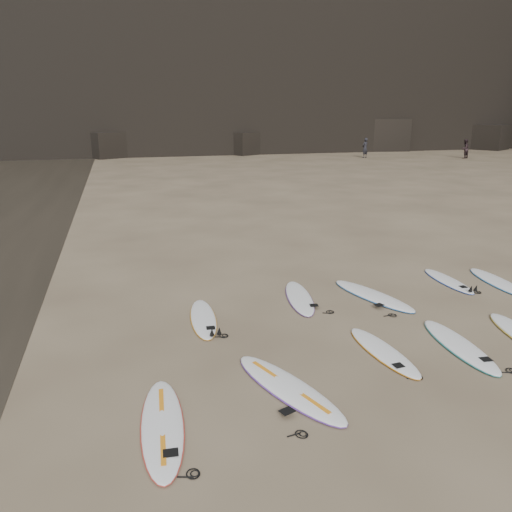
# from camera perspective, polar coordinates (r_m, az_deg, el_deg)

# --- Properties ---
(ground) EXTENTS (240.00, 240.00, 0.00)m
(ground) POSITION_cam_1_polar(r_m,az_deg,el_deg) (10.32, 15.45, -10.93)
(ground) COLOR #897559
(ground) RESTS_ON ground
(surfboard_0) EXTENTS (0.80, 2.65, 0.09)m
(surfboard_0) POSITION_cam_1_polar(r_m,az_deg,el_deg) (8.10, -10.66, -18.43)
(surfboard_0) COLOR white
(surfboard_0) RESTS_ON ground
(surfboard_1) EXTENTS (1.59, 2.81, 0.10)m
(surfboard_1) POSITION_cam_1_polar(r_m,az_deg,el_deg) (8.88, 3.72, -14.73)
(surfboard_1) COLOR white
(surfboard_1) RESTS_ON ground
(surfboard_2) EXTENTS (0.72, 2.33, 0.08)m
(surfboard_2) POSITION_cam_1_polar(r_m,az_deg,el_deg) (10.35, 14.35, -10.49)
(surfboard_2) COLOR white
(surfboard_2) RESTS_ON ground
(surfboard_3) EXTENTS (0.80, 2.57, 0.09)m
(surfboard_3) POSITION_cam_1_polar(r_m,az_deg,el_deg) (11.07, 22.22, -9.40)
(surfboard_3) COLOR white
(surfboard_3) RESTS_ON ground
(surfboard_5) EXTENTS (0.75, 2.35, 0.08)m
(surfboard_5) POSITION_cam_1_polar(r_m,az_deg,el_deg) (11.58, -6.05, -7.06)
(surfboard_5) COLOR white
(surfboard_5) RESTS_ON ground
(surfboard_6) EXTENTS (1.03, 2.52, 0.09)m
(surfboard_6) POSITION_cam_1_polar(r_m,az_deg,el_deg) (12.77, 4.98, -4.73)
(surfboard_6) COLOR white
(surfboard_6) RESTS_ON ground
(surfboard_7) EXTENTS (1.43, 2.79, 0.10)m
(surfboard_7) POSITION_cam_1_polar(r_m,az_deg,el_deg) (13.20, 13.21, -4.38)
(surfboard_7) COLOR white
(surfboard_7) RESTS_ON ground
(surfboard_8) EXTENTS (0.61, 2.22, 0.08)m
(surfboard_8) POSITION_cam_1_polar(r_m,az_deg,el_deg) (14.94, 21.09, -2.64)
(surfboard_8) COLOR white
(surfboard_8) RESTS_ON ground
(surfboard_9) EXTENTS (0.86, 2.58, 0.09)m
(surfboard_9) POSITION_cam_1_polar(r_m,az_deg,el_deg) (15.37, 25.97, -2.68)
(surfboard_9) COLOR white
(surfboard_9) RESTS_ON ground
(person_a) EXTENTS (0.83, 0.71, 1.93)m
(person_a) POSITION_cam_1_polar(r_m,az_deg,el_deg) (51.70, 12.35, 11.99)
(person_a) COLOR black
(person_a) RESTS_ON ground
(person_b) EXTENTS (1.07, 0.95, 1.83)m
(person_b) POSITION_cam_1_polar(r_m,az_deg,el_deg) (53.90, 22.76, 11.23)
(person_b) COLOR black
(person_b) RESTS_ON ground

